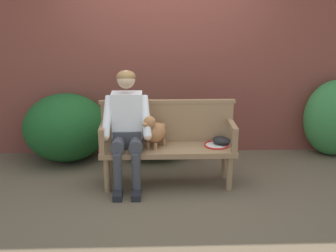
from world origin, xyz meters
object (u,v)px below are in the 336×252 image
dog_on_bench (154,131)px  person_seated (127,125)px  baseball_glove (222,141)px  garden_bench (168,152)px  tennis_racket (217,144)px

dog_on_bench → person_seated: bearing=-178.8°
person_seated → baseball_glove: bearing=4.1°
person_seated → dog_on_bench: size_ratio=3.38×
person_seated → baseball_glove: person_seated is taller
garden_bench → baseball_glove: (0.62, 0.07, 0.11)m
garden_bench → person_seated: 0.57m
person_seated → tennis_racket: size_ratio=2.32×
person_seated → dog_on_bench: person_seated is taller
garden_bench → person_seated: bearing=-179.0°
person_seated → garden_bench: bearing=1.0°
person_seated → baseball_glove: size_ratio=6.02×
tennis_racket → baseball_glove: bearing=17.1°
garden_bench → tennis_racket: (0.57, 0.05, 0.07)m
person_seated → baseball_glove: 1.10m
dog_on_bench → baseball_glove: bearing=5.2°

